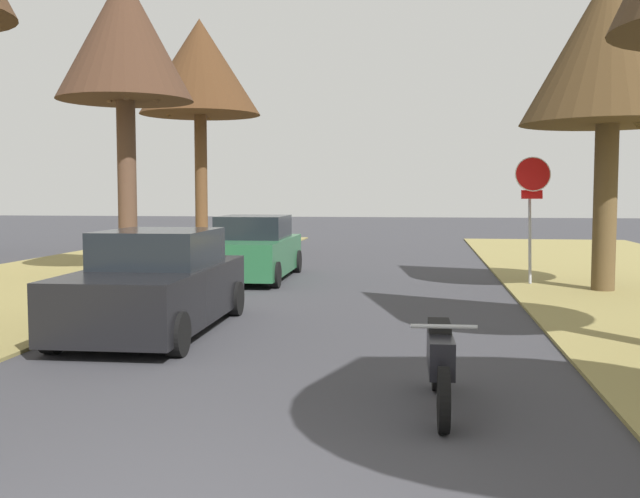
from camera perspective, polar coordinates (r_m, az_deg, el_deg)
The scene contains 7 objects.
stop_sign_far at distance 17.78m, azimuth 15.96°, elevation 4.20°, with size 0.81×0.62×2.93m.
street_tree_right_mid_b at distance 17.36m, azimuth 21.35°, elevation 14.17°, with size 3.69×3.69×6.88m.
street_tree_left_mid_b at distance 19.98m, azimuth -14.79°, elevation 15.24°, with size 3.42×3.42×7.64m.
street_tree_left_far at distance 26.24m, azimuth -9.21°, elevation 13.49°, with size 4.09×4.09×7.97m.
parked_sedan_black at distance 11.81m, azimuth -12.45°, elevation -2.73°, with size 2.02×4.44×1.57m.
parked_sedan_green at distance 18.59m, azimuth -5.19°, elevation -0.08°, with size 2.02×4.44×1.57m.
parked_motorcycle at distance 7.59m, azimuth 9.20°, elevation -8.49°, with size 0.60×2.05×0.97m.
Camera 1 is at (1.71, -4.35, 2.17)m, focal length 41.69 mm.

